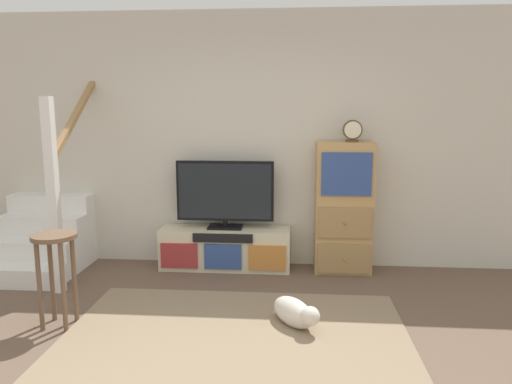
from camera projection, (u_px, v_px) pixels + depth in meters
ground_plane at (223, 384)px, 2.98m from camera, size 20.00×20.00×0.00m
back_wall at (255, 141)px, 5.16m from camera, size 6.40×0.12×2.70m
area_rug at (235, 338)px, 3.56m from camera, size 2.60×1.80×0.01m
media_console at (225, 248)px, 5.11m from camera, size 1.38×0.38×0.44m
television at (225, 193)px, 5.04m from camera, size 1.03×0.22×0.72m
side_cabinet at (344, 208)px, 4.95m from camera, size 0.58×0.38×1.36m
desk_clock at (353, 131)px, 4.79m from camera, size 0.20×0.08×0.22m
staircase at (51, 231)px, 5.25m from camera, size 1.00×1.36×2.20m
bar_stool_near at (56, 259)px, 3.69m from camera, size 0.34×0.34×0.74m
dog at (295, 313)px, 3.75m from camera, size 0.43×0.48×0.23m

